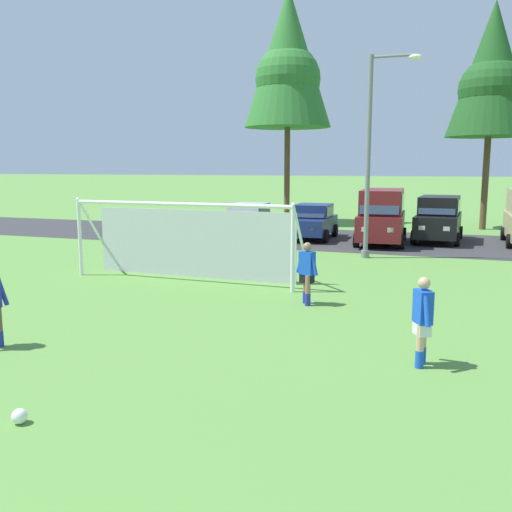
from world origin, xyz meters
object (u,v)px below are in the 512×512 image
parked_car_slot_far_left (248,220)px  parked_car_slot_left (313,221)px  soccer_goal (190,239)px  parked_car_slot_center_left (382,215)px  street_lamp (373,155)px  player_winger_left (307,273)px  player_midfield_center (422,322)px  parked_car_slot_center (439,218)px  soccer_ball (20,416)px

parked_car_slot_far_left → parked_car_slot_left: same height
soccer_goal → parked_car_slot_far_left: soccer_goal is taller
parked_car_slot_center_left → street_lamp: bearing=-88.6°
player_winger_left → player_midfield_center: bearing=-50.5°
soccer_goal → parked_car_slot_left: size_ratio=1.75×
parked_car_slot_far_left → parked_car_slot_center: size_ratio=0.91×
parked_car_slot_center → parked_car_slot_left: bearing=-169.6°
player_midfield_center → parked_car_slot_center: (-0.29, 18.03, 0.29)m
soccer_ball → parked_car_slot_center_left: 20.78m
player_winger_left → street_lamp: street_lamp is taller
player_midfield_center → player_winger_left: 4.87m
street_lamp → parked_car_slot_center: bearing=68.8°
player_winger_left → parked_car_slot_center_left: size_ratio=0.33×
soccer_goal → parked_car_slot_center_left: 11.44m
soccer_goal → parked_car_slot_far_left: (-1.95, 10.62, -0.42)m
player_winger_left → parked_car_slot_far_left: (-6.36, 12.76, 0.05)m
player_winger_left → parked_car_slot_left: bearing=103.2°
player_midfield_center → player_winger_left: same height
parked_car_slot_center → street_lamp: street_lamp is taller
player_winger_left → parked_car_slot_center: size_ratio=0.35×
soccer_ball → soccer_goal: 10.53m
player_midfield_center → soccer_goal: bearing=141.8°
player_midfield_center → parked_car_slot_left: (-6.20, 16.94, 0.05)m
parked_car_slot_center_left → soccer_ball: bearing=-96.7°
parked_car_slot_left → player_winger_left: bearing=-76.8°
parked_car_slot_left → player_midfield_center: bearing=-69.9°
player_midfield_center → street_lamp: 12.64m
parked_car_slot_far_left → street_lamp: bearing=-33.9°
player_winger_left → street_lamp: (0.45, 8.18, 3.17)m
soccer_goal → street_lamp: (4.85, 6.04, 2.70)m
soccer_goal → parked_car_slot_left: bearing=83.3°
soccer_ball → parked_car_slot_center: (4.87, 22.33, 1.00)m
soccer_goal → parked_car_slot_center: soccer_goal is taller
parked_car_slot_left → soccer_ball: bearing=-87.2°
player_midfield_center → street_lamp: street_lamp is taller
parked_car_slot_far_left → street_lamp: 8.77m
player_midfield_center → player_winger_left: (-3.10, 3.76, 0.00)m
player_winger_left → parked_car_slot_left: (-3.10, 13.18, 0.05)m
player_midfield_center → parked_car_slot_far_left: parked_car_slot_far_left is taller
street_lamp → soccer_goal: bearing=-128.8°
soccer_ball → player_winger_left: (2.06, 8.06, 0.71)m
player_winger_left → parked_car_slot_center: 14.55m
parked_car_slot_far_left → parked_car_slot_left: size_ratio=1.00×
player_midfield_center → parked_car_slot_left: parked_car_slot_left is taller
street_lamp → parked_car_slot_far_left: bearing=146.1°
parked_car_slot_left → street_lamp: size_ratio=0.55×
parked_car_slot_far_left → parked_car_slot_center: (9.17, 1.51, 0.24)m
soccer_ball → parked_car_slot_far_left: bearing=101.7°
player_midfield_center → parked_car_slot_left: 18.04m
player_midfield_center → soccer_ball: bearing=-140.2°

